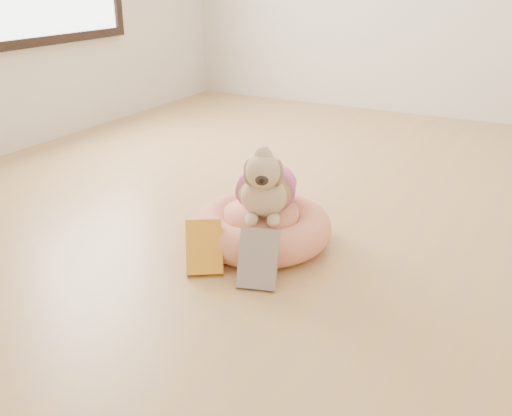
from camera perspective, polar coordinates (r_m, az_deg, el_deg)
The scene contains 5 objects.
floor at distance 2.92m, azimuth 4.02°, elevation 0.50°, with size 4.50×4.50×0.00m, color tan.
pet_bed at distance 2.47m, azimuth 0.55°, elevation -1.93°, with size 0.60×0.60×0.16m.
dog at distance 2.37m, azimuth 0.96°, elevation 3.37°, with size 0.31×0.45×0.33m, color brown, non-canonical shape.
book_yellow at distance 2.25m, azimuth -5.21°, elevation -3.92°, with size 0.14×0.03×0.22m, color yellow.
book_white at distance 2.14m, azimuth 0.21°, elevation -5.08°, with size 0.15×0.02×0.23m, color white.
Camera 1 is at (1.09, -2.48, 1.10)m, focal length 40.00 mm.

